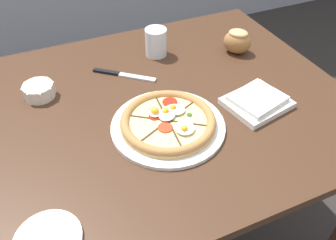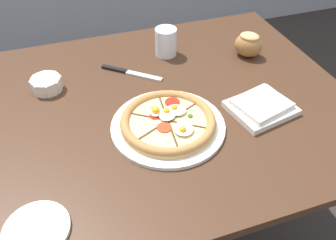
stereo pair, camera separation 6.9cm
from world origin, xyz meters
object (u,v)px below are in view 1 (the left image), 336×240
at_px(pizza, 168,123).
at_px(side_saucer, 48,240).
at_px(water_glass, 156,44).
at_px(knife_main, 123,75).
at_px(napkin_folded, 257,101).
at_px(ramekin_bowl, 39,90).
at_px(dining_table, 169,124).
at_px(bread_piece_near, 237,41).

height_order(pizza, side_saucer, pizza).
bearing_deg(water_glass, knife_main, -151.87).
bearing_deg(napkin_folded, knife_main, 135.42).
bearing_deg(ramekin_bowl, pizza, -43.64).
relative_size(knife_main, water_glass, 1.82).
distance_m(dining_table, ramekin_bowl, 0.44).
bearing_deg(pizza, bread_piece_near, 34.70).
height_order(pizza, ramekin_bowl, pizza).
height_order(pizza, water_glass, water_glass).
bearing_deg(dining_table, ramekin_bowl, 153.92).
bearing_deg(ramekin_bowl, water_glass, 11.23).
xyz_separation_m(pizza, ramekin_bowl, (-0.32, 0.31, 0.00)).
height_order(dining_table, pizza, pizza).
xyz_separation_m(napkin_folded, side_saucer, (-0.69, -0.21, -0.01)).
distance_m(napkin_folded, side_saucer, 0.72).
distance_m(dining_table, side_saucer, 0.58).
bearing_deg(side_saucer, knife_main, 56.77).
relative_size(dining_table, knife_main, 6.06).
distance_m(knife_main, side_saucer, 0.65).
relative_size(dining_table, napkin_folded, 5.39).
xyz_separation_m(pizza, side_saucer, (-0.39, -0.23, -0.01)).
xyz_separation_m(knife_main, water_glass, (0.16, 0.09, 0.04)).
relative_size(pizza, napkin_folded, 1.58).
bearing_deg(bread_piece_near, knife_main, 176.96).
bearing_deg(napkin_folded, ramekin_bowl, 152.26).
xyz_separation_m(dining_table, knife_main, (-0.09, 0.19, 0.11)).
xyz_separation_m(knife_main, side_saucer, (-0.35, -0.54, 0.00)).
distance_m(pizza, knife_main, 0.31).
bearing_deg(dining_table, pizza, -115.18).
distance_m(knife_main, water_glass, 0.19).
bearing_deg(water_glass, napkin_folded, -67.44).
bearing_deg(side_saucer, dining_table, 38.17).
bearing_deg(pizza, dining_table, 64.82).
xyz_separation_m(ramekin_bowl, napkin_folded, (0.62, -0.33, -0.01)).
relative_size(pizza, side_saucer, 2.24).
height_order(bread_piece_near, knife_main, bread_piece_near).
bearing_deg(dining_table, water_glass, 75.99).
bearing_deg(knife_main, side_saucer, -83.44).
bearing_deg(knife_main, water_glass, 67.93).
xyz_separation_m(dining_table, water_glass, (0.07, 0.27, 0.15)).
height_order(dining_table, side_saucer, side_saucer).
relative_size(ramekin_bowl, napkin_folded, 0.49).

